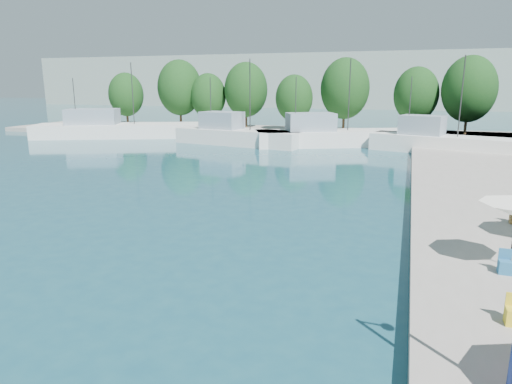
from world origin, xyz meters
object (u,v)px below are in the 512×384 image
(trawler_01, at_px, (114,129))
(trawler_04, at_px, (438,142))
(trawler_02, at_px, (236,135))
(trawler_03, at_px, (329,137))

(trawler_01, bearing_deg, trawler_04, -25.74)
(trawler_02, height_order, trawler_03, same)
(trawler_02, bearing_deg, trawler_01, -175.24)
(trawler_02, height_order, trawler_04, same)
(trawler_03, height_order, trawler_04, same)
(trawler_04, bearing_deg, trawler_03, -172.17)
(trawler_01, xyz_separation_m, trawler_02, (18.28, -1.85, 0.00))
(trawler_02, relative_size, trawler_03, 0.89)
(trawler_01, relative_size, trawler_03, 1.23)
(trawler_03, bearing_deg, trawler_04, -33.38)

